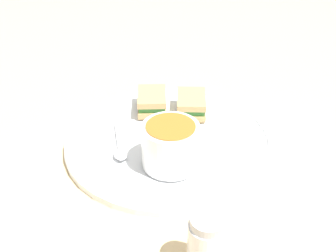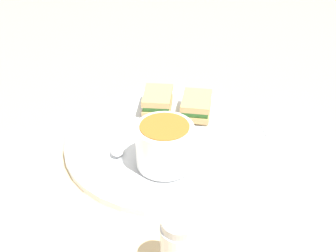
# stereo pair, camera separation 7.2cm
# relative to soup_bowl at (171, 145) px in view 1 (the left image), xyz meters

# --- Properties ---
(ground_plane) EXTENTS (2.40, 2.40, 0.00)m
(ground_plane) POSITION_rel_soup_bowl_xyz_m (0.02, 0.08, -0.06)
(ground_plane) COLOR #D1B27F
(plate) EXTENTS (0.38, 0.38, 0.02)m
(plate) POSITION_rel_soup_bowl_xyz_m (0.02, 0.08, -0.05)
(plate) COLOR white
(plate) RESTS_ON ground_plane
(soup_bowl) EXTENTS (0.10, 0.10, 0.08)m
(soup_bowl) POSITION_rel_soup_bowl_xyz_m (0.00, 0.00, 0.00)
(soup_bowl) COLOR white
(soup_bowl) RESTS_ON plate
(spoon) EXTENTS (0.03, 0.12, 0.01)m
(spoon) POSITION_rel_soup_bowl_xyz_m (-0.07, 0.05, -0.03)
(spoon) COLOR silver
(spoon) RESTS_ON plate
(sandwich_half_near) EXTENTS (0.08, 0.10, 0.04)m
(sandwich_half_near) POSITION_rel_soup_bowl_xyz_m (0.09, 0.14, -0.02)
(sandwich_half_near) COLOR tan
(sandwich_half_near) RESTS_ON plate
(sandwich_half_far) EXTENTS (0.08, 0.09, 0.04)m
(sandwich_half_far) POSITION_rel_soup_bowl_xyz_m (0.02, 0.18, -0.02)
(sandwich_half_far) COLOR tan
(sandwich_half_far) RESTS_ON plate
(salt_shaker) EXTENTS (0.05, 0.05, 0.09)m
(salt_shaker) POSITION_rel_soup_bowl_xyz_m (-0.02, -0.20, -0.01)
(salt_shaker) COLOR silver
(salt_shaker) RESTS_ON ground_plane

